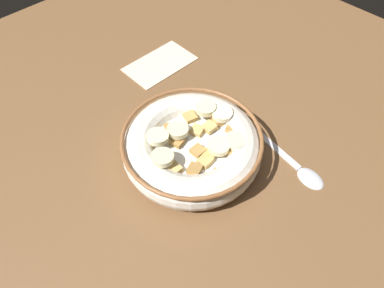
% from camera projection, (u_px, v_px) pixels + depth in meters
% --- Properties ---
extents(ground_plane, '(1.10, 1.10, 0.02)m').
position_uv_depth(ground_plane, '(192.00, 160.00, 0.52)').
color(ground_plane, brown).
extents(cereal_bowl, '(0.20, 0.20, 0.06)m').
position_uv_depth(cereal_bowl, '(192.00, 145.00, 0.49)').
color(cereal_bowl, silver).
rests_on(cereal_bowl, ground_plane).
extents(spoon, '(0.04, 0.15, 0.01)m').
position_uv_depth(spoon, '(299.00, 167.00, 0.50)').
color(spoon, silver).
rests_on(spoon, ground_plane).
extents(folded_napkin, '(0.13, 0.08, 0.00)m').
position_uv_depth(folded_napkin, '(160.00, 64.00, 0.64)').
color(folded_napkin, beige).
rests_on(folded_napkin, ground_plane).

